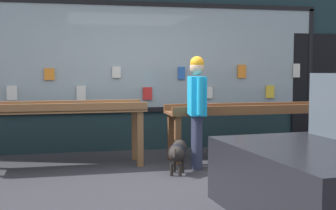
{
  "coord_description": "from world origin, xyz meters",
  "views": [
    {
      "loc": [
        -1.41,
        -5.82,
        1.46
      ],
      "look_at": [
        0.15,
        0.97,
        0.9
      ],
      "focal_mm": 50.0,
      "sensor_mm": 36.0,
      "label": 1
    }
  ],
  "objects": [
    {
      "name": "person_browsing",
      "position": [
        0.49,
        0.6,
        0.94
      ],
      "size": [
        0.28,
        0.64,
        1.62
      ],
      "rotation": [
        0.0,
        0.0,
        1.44
      ],
      "color": "#2D334C",
      "rests_on": "ground_plane"
    },
    {
      "name": "small_dog",
      "position": [
        0.14,
        0.34,
        0.3
      ],
      "size": [
        0.37,
        0.56,
        0.44
      ],
      "rotation": [
        0.0,
        0.0,
        1.17
      ],
      "color": "black",
      "rests_on": "ground_plane"
    },
    {
      "name": "display_table_right",
      "position": [
        1.55,
        1.17,
        0.7
      ],
      "size": [
        2.73,
        0.62,
        0.87
      ],
      "color": "brown",
      "rests_on": "ground_plane"
    },
    {
      "name": "display_table_left",
      "position": [
        -1.55,
        1.17,
        0.77
      ],
      "size": [
        2.73,
        0.67,
        0.96
      ],
      "color": "brown",
      "rests_on": "ground_plane"
    },
    {
      "name": "shopfront_facade",
      "position": [
        0.07,
        2.39,
        1.65
      ],
      "size": [
        7.63,
        0.29,
        3.32
      ],
      "color": "#192D33",
      "rests_on": "ground_plane"
    },
    {
      "name": "ground_plane",
      "position": [
        0.0,
        0.0,
        0.0
      ],
      "size": [
        40.0,
        40.0,
        0.0
      ],
      "primitive_type": "plane",
      "color": "#2D2D33"
    }
  ]
}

